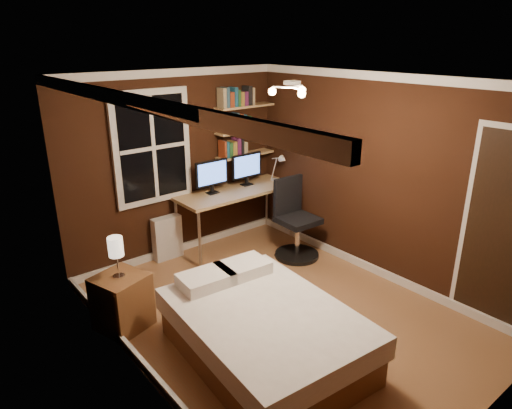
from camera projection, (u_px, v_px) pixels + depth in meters
floor at (280, 314)px, 5.03m from camera, size 4.20×4.20×0.00m
wall_back at (176, 165)px, 6.12m from camera, size 3.20×0.04×2.50m
wall_left at (134, 252)px, 3.64m from camera, size 0.04×4.20×2.50m
wall_right at (379, 178)px, 5.55m from camera, size 0.04×4.20×2.50m
ceiling at (285, 80)px, 4.17m from camera, size 3.20×4.20×0.02m
window at (152, 148)px, 5.78m from camera, size 1.06×0.06×1.46m
door at (507, 236)px, 4.49m from camera, size 0.03×0.82×2.05m
ceiling_fixture at (292, 92)px, 4.13m from camera, size 0.44×0.44×0.18m
bookshelf_lower at (245, 155)px, 6.68m from camera, size 0.92×0.22×0.03m
books_row_lower at (245, 146)px, 6.63m from camera, size 0.42×0.16×0.23m
bookshelf_middle at (245, 131)px, 6.56m from camera, size 0.92×0.22×0.03m
books_row_middle at (245, 122)px, 6.51m from camera, size 0.48×0.16×0.23m
bookshelf_upper at (245, 106)px, 6.43m from camera, size 0.92×0.22×0.03m
books_row_upper at (245, 97)px, 6.39m from camera, size 0.54×0.16×0.23m
bed at (263, 331)px, 4.27m from camera, size 1.51×1.99×0.64m
nightstand at (122, 302)px, 4.71m from camera, size 0.59×0.59×0.59m
bedside_lamp at (117, 257)px, 4.53m from camera, size 0.15×0.15×0.44m
radiator at (167, 238)px, 6.20m from camera, size 0.40×0.14×0.60m
desk at (236, 194)px, 6.47m from camera, size 1.76×0.66×0.84m
monitor_left at (212, 177)px, 6.22m from camera, size 0.51×0.12×0.47m
monitor_right at (247, 169)px, 6.58m from camera, size 0.51×0.12×0.47m
desk_lamp at (278, 167)px, 6.74m from camera, size 0.14×0.32×0.44m
office_chair at (295, 227)px, 6.24m from camera, size 0.61×0.61×1.10m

